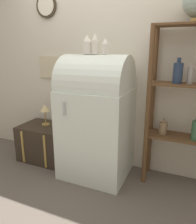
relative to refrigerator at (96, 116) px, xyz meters
name	(u,v)px	position (x,y,z in m)	size (l,w,h in m)	color
ground_plane	(89,181)	(0.00, -0.21, -0.74)	(12.00, 12.00, 0.00)	#60564C
wall_back	(107,61)	(-0.01, 0.36, 0.61)	(7.00, 0.09, 2.70)	beige
refrigerator	(96,116)	(0.00, 0.00, 0.00)	(0.77, 0.70, 1.44)	silver
suitcase_trunk	(45,142)	(-0.80, 0.05, -0.50)	(0.65, 0.50, 0.49)	#33281E
shelf_unit	(186,102)	(0.96, 0.16, 0.22)	(0.79, 0.31, 1.73)	brown
vase_left	(87,45)	(-0.10, -0.01, 0.79)	(0.10, 0.10, 0.20)	silver
vase_center	(95,44)	(-0.01, -0.01, 0.80)	(0.08, 0.08, 0.22)	silver
vase_right	(105,47)	(0.10, 0.01, 0.78)	(0.09, 0.09, 0.17)	silver
desk_lamp	(45,110)	(-0.80, 0.09, -0.04)	(0.12, 0.12, 0.29)	#AD8942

